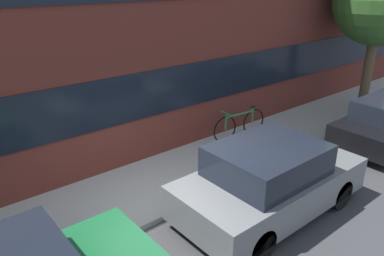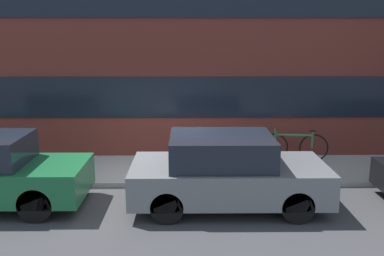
# 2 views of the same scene
# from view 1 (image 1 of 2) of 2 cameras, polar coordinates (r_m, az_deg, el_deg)

# --- Properties ---
(ground_plane) EXTENTS (56.00, 56.00, 0.00)m
(ground_plane) POSITION_cam_1_polar(r_m,az_deg,el_deg) (7.48, -2.52, -13.16)
(ground_plane) COLOR #38383A
(sidewalk_strip) EXTENTS (28.00, 2.24, 0.11)m
(sidewalk_strip) POSITION_cam_1_polar(r_m,az_deg,el_deg) (8.23, -7.31, -9.25)
(sidewalk_strip) COLOR #9E9E99
(sidewalk_strip) RESTS_ON ground_plane
(parked_car_grey) EXTENTS (3.86, 1.80, 1.47)m
(parked_car_grey) POSITION_cam_1_polar(r_m,az_deg,el_deg) (7.33, 11.72, -7.78)
(parked_car_grey) COLOR slate
(parked_car_grey) RESTS_ON ground_plane
(bicycle) EXTENTS (1.78, 0.44, 0.86)m
(bicycle) POSITION_cam_1_polar(r_m,az_deg,el_deg) (10.37, 7.26, 0.61)
(bicycle) COLOR black
(bicycle) RESTS_ON sidewalk_strip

